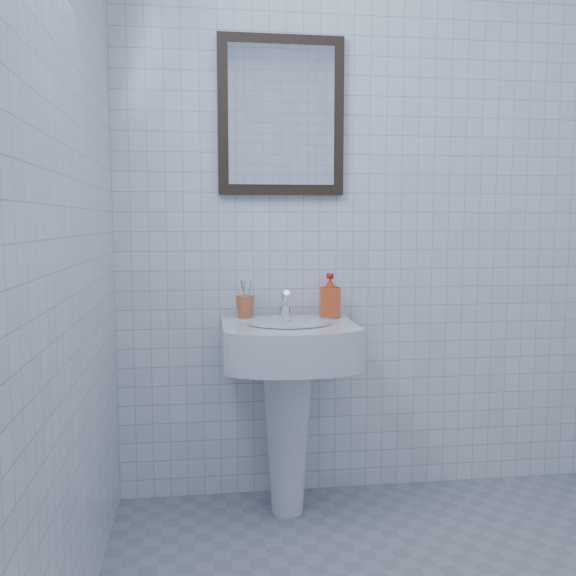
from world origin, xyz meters
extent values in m
cube|color=silver|center=(0.00, 1.20, 1.25)|extent=(2.20, 0.02, 2.50)
cube|color=silver|center=(-1.10, 0.00, 1.25)|extent=(0.02, 2.40, 2.50)
cone|color=silver|center=(-0.44, 1.00, 0.31)|extent=(0.20, 0.20, 0.62)
cube|color=silver|center=(-0.44, 0.96, 0.68)|extent=(0.50, 0.35, 0.15)
cube|color=silver|center=(-0.44, 1.10, 0.75)|extent=(0.50, 0.09, 0.03)
cylinder|color=silver|center=(-0.44, 0.93, 0.76)|extent=(0.31, 0.31, 0.01)
cylinder|color=white|center=(-0.44, 1.08, 0.78)|extent=(0.05, 0.05, 0.05)
cylinder|color=white|center=(-0.44, 1.06, 0.84)|extent=(0.02, 0.09, 0.07)
cylinder|color=white|center=(-0.44, 1.09, 0.82)|extent=(0.03, 0.05, 0.08)
imported|color=red|center=(-0.25, 1.09, 0.84)|extent=(0.09, 0.09, 0.17)
cube|color=black|center=(-0.44, 1.18, 1.55)|extent=(0.50, 0.04, 0.62)
cube|color=silver|center=(-0.44, 1.16, 1.55)|extent=(0.42, 0.00, 0.54)
camera|label=1|loc=(-0.77, -1.39, 1.13)|focal=40.00mm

